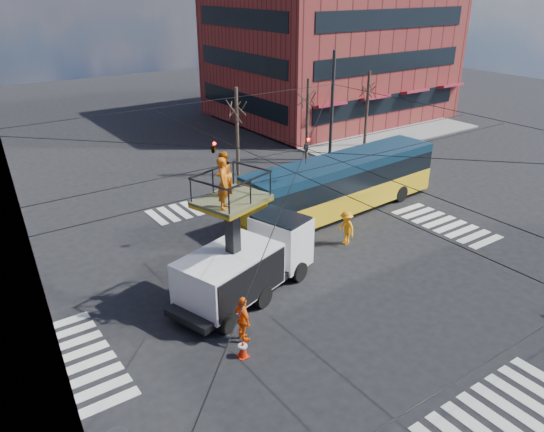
{
  "coord_description": "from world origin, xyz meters",
  "views": [
    {
      "loc": [
        -13.01,
        -16.2,
        12.22
      ],
      "look_at": [
        -0.71,
        1.31,
        2.75
      ],
      "focal_mm": 35.0,
      "sensor_mm": 36.0,
      "label": 1
    }
  ],
  "objects_px": {
    "utility_truck": "(246,249)",
    "flagger": "(346,228)",
    "city_bus": "(343,183)",
    "worker_ground": "(243,319)",
    "traffic_cone": "(243,348)"
  },
  "relations": [
    {
      "from": "traffic_cone",
      "to": "flagger",
      "type": "distance_m",
      "value": 10.1
    },
    {
      "from": "city_bus",
      "to": "worker_ground",
      "type": "xyz_separation_m",
      "value": [
        -11.16,
        -7.04,
        -0.81
      ]
    },
    {
      "from": "utility_truck",
      "to": "flagger",
      "type": "distance_m",
      "value": 6.8
    },
    {
      "from": "utility_truck",
      "to": "worker_ground",
      "type": "xyz_separation_m",
      "value": [
        -1.88,
        -2.69,
        -1.18
      ]
    },
    {
      "from": "utility_truck",
      "to": "worker_ground",
      "type": "distance_m",
      "value": 3.49
    },
    {
      "from": "city_bus",
      "to": "flagger",
      "type": "relative_size",
      "value": 7.31
    },
    {
      "from": "traffic_cone",
      "to": "worker_ground",
      "type": "relative_size",
      "value": 0.38
    },
    {
      "from": "city_bus",
      "to": "flagger",
      "type": "distance_m",
      "value": 4.32
    },
    {
      "from": "utility_truck",
      "to": "city_bus",
      "type": "height_order",
      "value": "utility_truck"
    },
    {
      "from": "traffic_cone",
      "to": "flagger",
      "type": "xyz_separation_m",
      "value": [
        9.01,
        4.53,
        0.55
      ]
    },
    {
      "from": "utility_truck",
      "to": "worker_ground",
      "type": "height_order",
      "value": "utility_truck"
    },
    {
      "from": "worker_ground",
      "to": "city_bus",
      "type": "bearing_deg",
      "value": -50.57
    },
    {
      "from": "flagger",
      "to": "traffic_cone",
      "type": "bearing_deg",
      "value": -58.69
    },
    {
      "from": "utility_truck",
      "to": "flagger",
      "type": "height_order",
      "value": "utility_truck"
    },
    {
      "from": "utility_truck",
      "to": "city_bus",
      "type": "xyz_separation_m",
      "value": [
        9.28,
        4.35,
        -0.37
      ]
    }
  ]
}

